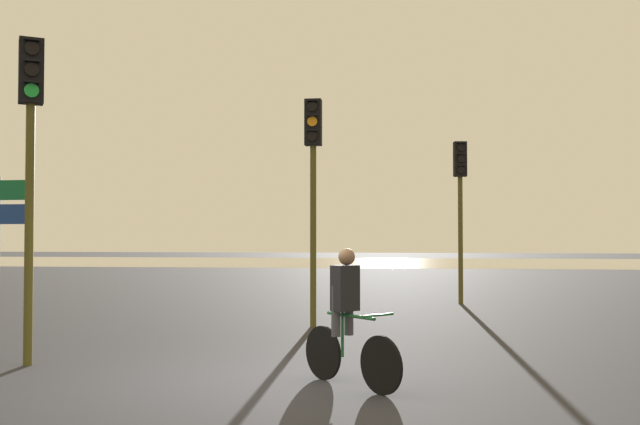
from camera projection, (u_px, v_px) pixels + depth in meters
name	position (u px, v px, depth m)	size (l,w,h in m)	color
ground_plane	(234.00, 383.00, 8.55)	(120.00, 120.00, 0.00)	#28282D
water_strip	(366.00, 262.00, 45.11)	(80.00, 16.00, 0.01)	#9E937F
traffic_light_far_right	(460.00, 191.00, 18.33)	(0.35, 0.36, 4.17)	#4C4719
traffic_light_near_left	(30.00, 138.00, 9.78)	(0.40, 0.42, 4.48)	#4C4719
traffic_light_center	(313.00, 168.00, 13.82)	(0.33, 0.34, 4.41)	#4C4719
cyclist	(347.00, 316.00, 8.40)	(1.21, 1.26, 1.62)	black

